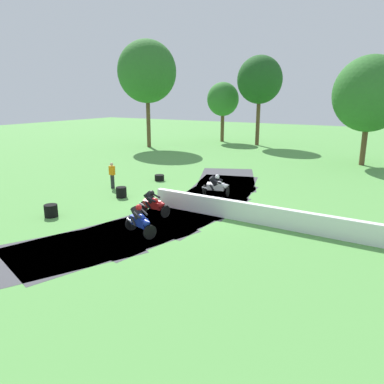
{
  "coord_description": "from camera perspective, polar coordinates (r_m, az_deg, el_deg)",
  "views": [
    {
      "loc": [
        9.23,
        -15.49,
        5.7
      ],
      "look_at": [
        -0.0,
        0.31,
        0.9
      ],
      "focal_mm": 34.62,
      "sensor_mm": 36.0,
      "label": 1
    }
  ],
  "objects": [
    {
      "name": "ground_plane",
      "position": [
        18.92,
        -0.47,
        -2.84
      ],
      "size": [
        120.0,
        120.0,
        0.0
      ],
      "primitive_type": "plane",
      "color": "#569947"
    },
    {
      "name": "track_asphalt",
      "position": [
        19.32,
        -2.41,
        -2.46
      ],
      "size": [
        7.52,
        23.6,
        0.01
      ],
      "color": "#3D3D42",
      "rests_on": "ground"
    },
    {
      "name": "safety_barrier",
      "position": [
        16.81,
        13.63,
        -3.94
      ],
      "size": [
        13.46,
        0.7,
        0.9
      ],
      "primitive_type": "cube",
      "rotation": [
        0.0,
        0.0,
        -1.6
      ],
      "color": "white",
      "rests_on": "ground"
    },
    {
      "name": "motorcycle_lead_blue",
      "position": [
        15.58,
        -8.0,
        -4.33
      ],
      "size": [
        1.69,
        1.12,
        1.42
      ],
      "color": "black",
      "rests_on": "ground"
    },
    {
      "name": "motorcycle_chase_red",
      "position": [
        18.02,
        -5.91,
        -1.73
      ],
      "size": [
        1.7,
        0.93,
        1.42
      ],
      "color": "black",
      "rests_on": "ground"
    },
    {
      "name": "motorcycle_trailing_white",
      "position": [
        21.44,
        3.84,
        0.99
      ],
      "size": [
        1.72,
        1.06,
        1.42
      ],
      "color": "black",
      "rests_on": "ground"
    },
    {
      "name": "tire_stack_near",
      "position": [
        19.13,
        -20.9,
        -2.71
      ],
      "size": [
        0.63,
        0.63,
        0.6
      ],
      "color": "black",
      "rests_on": "ground"
    },
    {
      "name": "tire_stack_mid_a",
      "position": [
        21.62,
        -10.83,
        -0.03
      ],
      "size": [
        0.6,
        0.6,
        0.6
      ],
      "color": "black",
      "rests_on": "ground"
    },
    {
      "name": "tire_stack_mid_b",
      "position": [
        25.54,
        -5.04,
        2.2
      ],
      "size": [
        0.64,
        0.64,
        0.4
      ],
      "color": "black",
      "rests_on": "ground"
    },
    {
      "name": "track_marshal",
      "position": [
        23.77,
        -12.19,
        2.51
      ],
      "size": [
        0.34,
        0.24,
        1.63
      ],
      "color": "#232328",
      "rests_on": "ground"
    },
    {
      "name": "tree_far_left",
      "position": [
        44.22,
        10.39,
        16.61
      ],
      "size": [
        5.07,
        5.07,
        10.05
      ],
      "color": "brown",
      "rests_on": "ground"
    },
    {
      "name": "tree_far_right",
      "position": [
        47.3,
        4.78,
        14.03
      ],
      "size": [
        3.91,
        3.91,
        7.28
      ],
      "color": "brown",
      "rests_on": "ground"
    },
    {
      "name": "tree_mid_rise",
      "position": [
        33.9,
        25.7,
        13.44
      ],
      "size": [
        5.77,
        5.77,
        8.83
      ],
      "color": "brown",
      "rests_on": "ground"
    },
    {
      "name": "tree_behind_barrier",
      "position": [
        42.35,
        -6.95,
        17.91
      ],
      "size": [
        6.35,
        6.35,
        11.5
      ],
      "color": "brown",
      "rests_on": "ground"
    }
  ]
}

